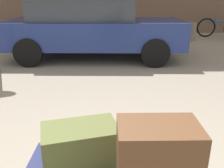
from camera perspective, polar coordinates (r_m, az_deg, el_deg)
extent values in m
cube|color=#4C5128|center=(1.43, -7.26, -14.33)|extent=(0.46, 0.35, 0.26)
cube|color=navy|center=(6.33, -4.12, 11.75)|extent=(4.35, 1.91, 0.64)
cube|color=#2D333D|center=(6.30, -6.61, 16.66)|extent=(2.45, 1.65, 0.46)
cylinder|color=black|center=(7.26, 7.91, 10.09)|extent=(0.65, 0.24, 0.64)
cylinder|color=black|center=(5.60, 9.98, 7.12)|extent=(0.65, 0.24, 0.64)
cylinder|color=black|center=(7.46, -14.63, 9.90)|extent=(0.65, 0.24, 0.64)
cylinder|color=black|center=(5.86, -18.80, 6.92)|extent=(0.65, 0.24, 0.64)
torus|color=black|center=(10.39, 21.00, 12.12)|extent=(0.72, 0.08, 0.72)
cylinder|color=#194C8C|center=(10.56, 23.85, 12.97)|extent=(1.00, 0.07, 0.04)
cylinder|color=#194C8C|center=(10.47, 22.93, 13.87)|extent=(0.04, 0.04, 0.30)
cylinder|color=#72665B|center=(9.38, 18.06, 11.47)|extent=(0.27, 0.27, 0.63)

